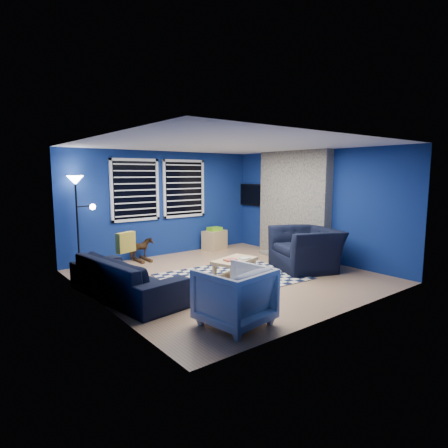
% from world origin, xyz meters
% --- Properties ---
extents(floor, '(5.00, 5.00, 0.00)m').
position_xyz_m(floor, '(0.00, 0.00, 0.00)').
color(floor, tan).
rests_on(floor, ground).
extents(ceiling, '(5.00, 5.00, 0.00)m').
position_xyz_m(ceiling, '(0.00, 0.00, 2.50)').
color(ceiling, white).
rests_on(ceiling, wall_back).
extents(wall_back, '(5.00, 0.00, 5.00)m').
position_xyz_m(wall_back, '(0.00, 2.50, 1.25)').
color(wall_back, navy).
rests_on(wall_back, floor).
extents(wall_left, '(0.00, 5.00, 5.00)m').
position_xyz_m(wall_left, '(-2.50, 0.00, 1.25)').
color(wall_left, navy).
rests_on(wall_left, floor).
extents(wall_right, '(0.00, 5.00, 5.00)m').
position_xyz_m(wall_right, '(2.50, 0.00, 1.25)').
color(wall_right, navy).
rests_on(wall_right, floor).
extents(fireplace, '(0.65, 2.00, 2.50)m').
position_xyz_m(fireplace, '(2.36, 0.50, 1.20)').
color(fireplace, gray).
rests_on(fireplace, floor).
extents(window_left, '(1.17, 0.06, 1.42)m').
position_xyz_m(window_left, '(-0.75, 2.46, 1.60)').
color(window_left, black).
rests_on(window_left, wall_back).
extents(window_right, '(1.17, 0.06, 1.42)m').
position_xyz_m(window_right, '(0.55, 2.46, 1.60)').
color(window_right, black).
rests_on(window_right, wall_back).
extents(tv, '(0.07, 1.00, 0.58)m').
position_xyz_m(tv, '(2.45, 2.00, 1.40)').
color(tv, black).
rests_on(tv, wall_right).
extents(rug, '(2.63, 2.16, 0.02)m').
position_xyz_m(rug, '(0.02, -0.08, 0.01)').
color(rug, black).
rests_on(rug, floor).
extents(sofa, '(2.35, 1.16, 0.66)m').
position_xyz_m(sofa, '(-2.05, 0.06, 0.33)').
color(sofa, black).
rests_on(sofa, floor).
extents(armchair_big, '(1.64, 1.55, 0.85)m').
position_xyz_m(armchair_big, '(1.62, -0.53, 0.43)').
color(armchair_big, black).
rests_on(armchair_big, floor).
extents(armchair_bent, '(0.94, 0.97, 0.78)m').
position_xyz_m(armchair_bent, '(-1.39, -1.86, 0.39)').
color(armchair_bent, gray).
rests_on(armchair_bent, floor).
extents(rocking_horse, '(0.31, 0.56, 0.45)m').
position_xyz_m(rocking_horse, '(-0.75, 2.25, 0.29)').
color(rocking_horse, '#442915').
rests_on(rocking_horse, floor).
extents(coffee_table, '(0.96, 0.72, 0.43)m').
position_xyz_m(coffee_table, '(-0.10, -0.30, 0.30)').
color(coffee_table, tan).
rests_on(coffee_table, rug).
extents(cabinet, '(0.68, 0.53, 0.59)m').
position_xyz_m(cabinet, '(1.33, 2.25, 0.26)').
color(cabinet, tan).
rests_on(cabinet, floor).
extents(floor_lamp, '(0.53, 0.32, 1.93)m').
position_xyz_m(floor_lamp, '(-2.10, 2.25, 1.58)').
color(floor_lamp, black).
rests_on(floor_lamp, floor).
extents(throw_pillow, '(0.37, 0.23, 0.34)m').
position_xyz_m(throw_pillow, '(-1.90, 0.39, 0.83)').
color(throw_pillow, gold).
rests_on(throw_pillow, sofa).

